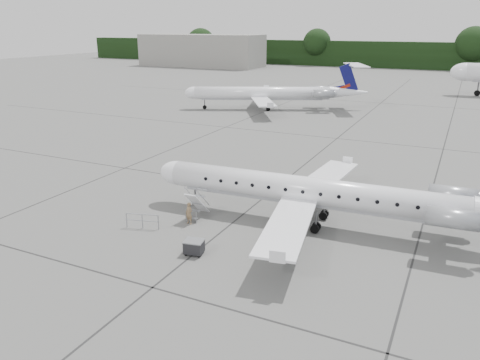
% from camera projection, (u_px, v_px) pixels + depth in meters
% --- Properties ---
extents(ground, '(320.00, 320.00, 0.00)m').
position_uv_depth(ground, '(281.00, 232.00, 30.44)').
color(ground, '#62625F').
rests_on(ground, ground).
extents(treeline, '(260.00, 4.00, 8.00)m').
position_uv_depth(treeline, '(437.00, 56.00, 140.33)').
color(treeline, black).
rests_on(treeline, ground).
extents(terminal_building, '(40.00, 14.00, 10.00)m').
position_uv_depth(terminal_building, '(201.00, 51.00, 151.77)').
color(terminal_building, gray).
rests_on(terminal_building, ground).
extents(main_regional_jet, '(26.30, 19.58, 6.51)m').
position_uv_depth(main_regional_jet, '(309.00, 178.00, 30.82)').
color(main_regional_jet, white).
rests_on(main_regional_jet, ground).
extents(airstair, '(0.96, 2.15, 2.04)m').
position_uv_depth(airstair, '(197.00, 204.00, 32.44)').
color(airstair, white).
rests_on(airstair, ground).
extents(passenger, '(0.61, 0.46, 1.52)m').
position_uv_depth(passenger, '(189.00, 213.00, 31.47)').
color(passenger, olive).
rests_on(passenger, ground).
extents(safety_railing, '(2.14, 0.69, 1.00)m').
position_uv_depth(safety_railing, '(142.00, 221.00, 30.85)').
color(safety_railing, gray).
rests_on(safety_railing, ground).
extents(baggage_cart, '(1.21, 1.05, 0.93)m').
position_uv_depth(baggage_cart, '(194.00, 247.00, 27.38)').
color(baggage_cart, black).
rests_on(baggage_cart, ground).
extents(bg_regional_left, '(32.90, 29.09, 7.15)m').
position_uv_depth(bg_regional_left, '(262.00, 87.00, 73.72)').
color(bg_regional_left, white).
rests_on(bg_regional_left, ground).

